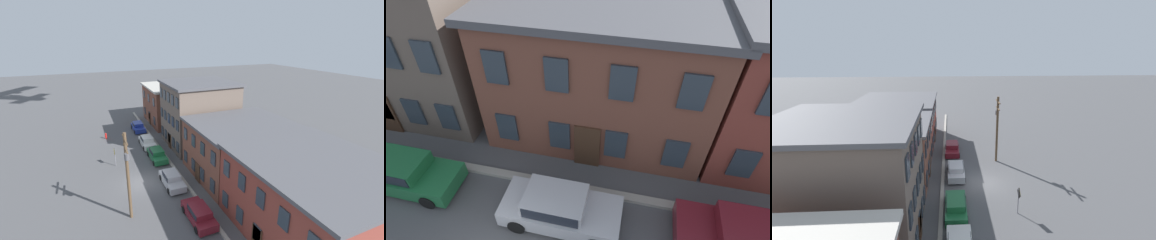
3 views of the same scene
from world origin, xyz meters
TOP-DOWN VIEW (x-y plane):
  - ground_plane at (0.00, 0.00)m, footprint 200.00×200.00m
  - kerb_strip at (0.00, 4.50)m, footprint 56.00×0.36m
  - apartment_corner at (-19.60, 10.78)m, footprint 11.00×10.07m
  - apartment_midblock at (-7.82, 10.64)m, footprint 9.19×9.80m
  - apartment_far at (2.14, 11.46)m, footprint 10.04×11.45m
  - apartment_annex at (12.95, 11.35)m, footprint 12.27×11.22m
  - car_blue at (-16.99, 3.22)m, footprint 4.40×1.92m
  - car_white at (-9.83, 3.10)m, footprint 4.40×1.92m
  - car_green at (-4.95, 3.24)m, footprint 4.40×1.92m
  - car_silver at (1.71, 3.05)m, footprint 4.40×1.92m
  - car_maroon at (8.14, 3.39)m, footprint 4.40×1.92m
  - caution_sign at (-5.23, -2.10)m, footprint 1.06×0.08m
  - utility_pole at (5.37, -2.08)m, footprint 2.40×0.44m
  - fire_hydrant at (-15.22, -2.33)m, footprint 0.24×0.34m

SIDE VIEW (x-z plane):
  - ground_plane at x=0.00m, z-range 0.00..0.00m
  - kerb_strip at x=0.00m, z-range 0.00..0.16m
  - fire_hydrant at x=-15.22m, z-range 0.00..0.96m
  - car_blue at x=-16.99m, z-range 0.03..1.46m
  - car_white at x=-9.83m, z-range 0.03..1.46m
  - car_green at x=-4.95m, z-range 0.03..1.46m
  - car_silver at x=1.71m, z-range 0.03..1.46m
  - car_maroon at x=8.14m, z-range 0.03..1.46m
  - caution_sign at x=-5.23m, z-range 0.42..2.90m
  - apartment_far at x=2.14m, z-range 0.01..6.33m
  - apartment_annex at x=12.95m, z-range 0.01..6.56m
  - apartment_corner at x=-19.60m, z-range 0.01..7.00m
  - utility_pole at x=5.37m, z-range 0.52..8.73m
  - apartment_midblock at x=-7.82m, z-range 0.01..9.46m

